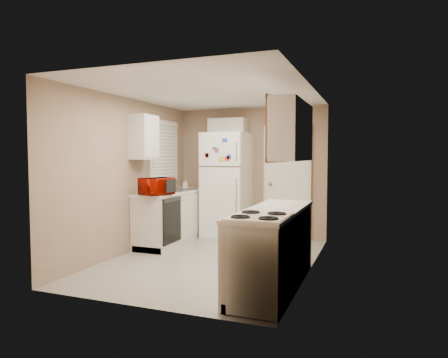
% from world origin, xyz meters
% --- Properties ---
extents(floor, '(3.80, 3.80, 0.00)m').
position_xyz_m(floor, '(0.00, 0.00, 0.00)').
color(floor, '#B7B5A8').
rests_on(floor, ground).
extents(ceiling, '(3.80, 3.80, 0.00)m').
position_xyz_m(ceiling, '(0.00, 0.00, 2.40)').
color(ceiling, white).
rests_on(ceiling, floor).
extents(wall_left, '(3.80, 3.80, 0.00)m').
position_xyz_m(wall_left, '(-1.40, 0.00, 1.20)').
color(wall_left, tan).
rests_on(wall_left, floor).
extents(wall_right, '(3.80, 3.80, 0.00)m').
position_xyz_m(wall_right, '(1.40, 0.00, 1.20)').
color(wall_right, tan).
rests_on(wall_right, floor).
extents(wall_back, '(2.80, 2.80, 0.00)m').
position_xyz_m(wall_back, '(0.00, 1.90, 1.20)').
color(wall_back, tan).
rests_on(wall_back, floor).
extents(wall_front, '(2.80, 2.80, 0.00)m').
position_xyz_m(wall_front, '(0.00, -1.90, 1.20)').
color(wall_front, tan).
rests_on(wall_front, floor).
extents(left_counter, '(0.60, 1.80, 0.90)m').
position_xyz_m(left_counter, '(-1.10, 0.90, 0.45)').
color(left_counter, silver).
rests_on(left_counter, floor).
extents(dishwasher, '(0.03, 0.58, 0.72)m').
position_xyz_m(dishwasher, '(-0.81, 0.30, 0.49)').
color(dishwasher, black).
rests_on(dishwasher, floor).
extents(sink, '(0.54, 0.74, 0.16)m').
position_xyz_m(sink, '(-1.10, 1.05, 0.86)').
color(sink, gray).
rests_on(sink, left_counter).
extents(microwave, '(0.55, 0.43, 0.32)m').
position_xyz_m(microwave, '(-0.98, 0.14, 1.05)').
color(microwave, '#9D0D00').
rests_on(microwave, left_counter).
extents(soap_bottle, '(0.08, 0.08, 0.16)m').
position_xyz_m(soap_bottle, '(-1.15, 1.48, 1.00)').
color(soap_bottle, white).
rests_on(soap_bottle, left_counter).
extents(window_blinds, '(0.10, 0.98, 1.08)m').
position_xyz_m(window_blinds, '(-1.36, 1.05, 1.60)').
color(window_blinds, silver).
rests_on(window_blinds, wall_left).
extents(upper_cabinet_left, '(0.30, 0.45, 0.70)m').
position_xyz_m(upper_cabinet_left, '(-1.25, 0.22, 1.80)').
color(upper_cabinet_left, silver).
rests_on(upper_cabinet_left, wall_left).
extents(refrigerator, '(0.82, 0.79, 1.92)m').
position_xyz_m(refrigerator, '(-0.35, 1.60, 0.96)').
color(refrigerator, white).
rests_on(refrigerator, floor).
extents(cabinet_over_fridge, '(0.70, 0.30, 0.40)m').
position_xyz_m(cabinet_over_fridge, '(-0.40, 1.75, 2.00)').
color(cabinet_over_fridge, silver).
rests_on(cabinet_over_fridge, wall_back).
extents(interior_door, '(0.86, 0.06, 2.08)m').
position_xyz_m(interior_door, '(0.70, 1.86, 1.02)').
color(interior_door, white).
rests_on(interior_door, floor).
extents(right_counter, '(0.60, 2.00, 0.90)m').
position_xyz_m(right_counter, '(1.10, -0.80, 0.45)').
color(right_counter, silver).
rests_on(right_counter, floor).
extents(stove, '(0.56, 0.68, 0.82)m').
position_xyz_m(stove, '(1.12, -1.45, 0.41)').
color(stove, white).
rests_on(stove, floor).
extents(upper_cabinet_right, '(0.30, 1.20, 0.70)m').
position_xyz_m(upper_cabinet_right, '(1.25, -0.50, 1.80)').
color(upper_cabinet_right, silver).
rests_on(upper_cabinet_right, wall_right).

